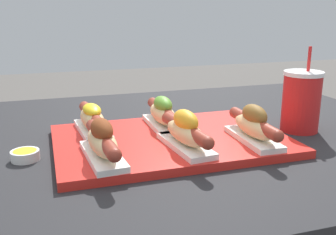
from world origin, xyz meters
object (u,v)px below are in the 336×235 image
object	(u,v)px
hot_dog_2	(254,125)
sauce_bowl	(25,155)
serving_tray	(171,140)
hot_dog_4	(163,113)
drink_cup	(301,101)
hot_dog_1	(186,132)
hot_dog_3	(92,119)
hot_dog_0	(102,141)

from	to	relation	value
hot_dog_2	sauce_bowl	distance (m)	0.49
serving_tray	hot_dog_2	world-z (taller)	hot_dog_2
hot_dog_2	sauce_bowl	bearing A→B (deg)	170.32
serving_tray	hot_dog_4	world-z (taller)	hot_dog_4
sauce_bowl	drink_cup	bearing A→B (deg)	0.19
hot_dog_1	sauce_bowl	bearing A→B (deg)	166.28
serving_tray	hot_dog_4	distance (m)	0.09
hot_dog_3	drink_cup	distance (m)	0.52
serving_tray	hot_dog_2	xyz separation A→B (m)	(0.16, -0.08, 0.04)
hot_dog_0	sauce_bowl	world-z (taller)	hot_dog_0
hot_dog_2	hot_dog_4	size ratio (longest dim) A/B	1.00
hot_dog_1	hot_dog_4	world-z (taller)	hot_dog_1
hot_dog_0	sauce_bowl	distance (m)	0.18
hot_dog_1	hot_dog_3	distance (m)	0.24
hot_dog_3	hot_dog_4	bearing A→B (deg)	-3.73
serving_tray	hot_dog_4	size ratio (longest dim) A/B	2.39
hot_dog_4	drink_cup	distance (m)	0.35
hot_dog_2	hot_dog_4	world-z (taller)	hot_dog_2
hot_dog_2	sauce_bowl	size ratio (longest dim) A/B	3.74
hot_dog_3	sauce_bowl	xyz separation A→B (m)	(-0.15, -0.09, -0.04)
hot_dog_4	hot_dog_1	bearing A→B (deg)	-89.49
hot_dog_2	hot_dog_4	xyz separation A→B (m)	(-0.16, 0.16, -0.00)
sauce_bowl	drink_cup	size ratio (longest dim) A/B	0.27
hot_dog_0	drink_cup	world-z (taller)	drink_cup
hot_dog_3	sauce_bowl	size ratio (longest dim) A/B	3.74
hot_dog_1	serving_tray	bearing A→B (deg)	94.36
serving_tray	drink_cup	size ratio (longest dim) A/B	2.44
serving_tray	hot_dog_4	bearing A→B (deg)	86.44
serving_tray	hot_dog_3	world-z (taller)	hot_dog_3
sauce_bowl	hot_dog_3	bearing A→B (deg)	30.82
serving_tray	hot_dog_3	bearing A→B (deg)	152.19
serving_tray	hot_dog_1	distance (m)	0.09
serving_tray	hot_dog_3	xyz separation A→B (m)	(-0.16, 0.09, 0.04)
hot_dog_3	drink_cup	bearing A→B (deg)	-9.69
hot_dog_2	drink_cup	distance (m)	0.20
hot_dog_3	hot_dog_4	xyz separation A→B (m)	(0.17, -0.01, 0.00)
hot_dog_1	hot_dog_3	bearing A→B (deg)	135.66
hot_dog_4	sauce_bowl	distance (m)	0.33
sauce_bowl	hot_dog_2	bearing A→B (deg)	-9.68
drink_cup	serving_tray	bearing A→B (deg)	-179.97
hot_dog_0	drink_cup	size ratio (longest dim) A/B	1.02
hot_dog_0	hot_dog_4	bearing A→B (deg)	43.67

